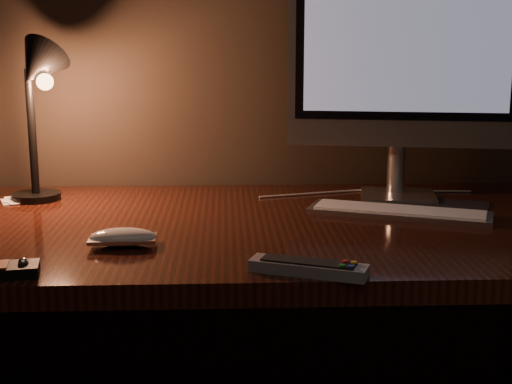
{
  "coord_description": "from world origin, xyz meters",
  "views": [
    {
      "loc": [
        -0.04,
        0.47,
        1.1
      ],
      "look_at": [
        0.01,
        1.73,
        0.84
      ],
      "focal_mm": 50.0,
      "sensor_mm": 36.0,
      "label": 1
    }
  ],
  "objects_px": {
    "keyboard": "(399,212)",
    "mouse": "(123,240)",
    "desk": "(246,272)",
    "monitor": "(404,56)",
    "desk_lamp": "(37,91)",
    "tv_remote": "(308,267)"
  },
  "relations": [
    {
      "from": "desk",
      "to": "desk_lamp",
      "type": "xyz_separation_m",
      "value": [
        -0.45,
        0.12,
        0.38
      ]
    },
    {
      "from": "keyboard",
      "to": "mouse",
      "type": "relative_size",
      "value": 3.19
    },
    {
      "from": "tv_remote",
      "to": "keyboard",
      "type": "bearing_deg",
      "value": 80.08
    },
    {
      "from": "monitor",
      "to": "mouse",
      "type": "xyz_separation_m",
      "value": [
        -0.58,
        -0.38,
        -0.31
      ]
    },
    {
      "from": "mouse",
      "to": "tv_remote",
      "type": "height_order",
      "value": "tv_remote"
    },
    {
      "from": "monitor",
      "to": "mouse",
      "type": "bearing_deg",
      "value": -136.29
    },
    {
      "from": "desk",
      "to": "keyboard",
      "type": "xyz_separation_m",
      "value": [
        0.32,
        -0.03,
        0.14
      ]
    },
    {
      "from": "desk",
      "to": "mouse",
      "type": "bearing_deg",
      "value": -133.4
    },
    {
      "from": "monitor",
      "to": "keyboard",
      "type": "xyz_separation_m",
      "value": [
        -0.04,
        -0.17,
        -0.31
      ]
    },
    {
      "from": "tv_remote",
      "to": "mouse",
      "type": "bearing_deg",
      "value": 173.23
    },
    {
      "from": "desk",
      "to": "mouse",
      "type": "relative_size",
      "value": 13.69
    },
    {
      "from": "desk_lamp",
      "to": "monitor",
      "type": "bearing_deg",
      "value": 5.51
    },
    {
      "from": "keyboard",
      "to": "tv_remote",
      "type": "relative_size",
      "value": 1.98
    },
    {
      "from": "keyboard",
      "to": "tv_remote",
      "type": "height_order",
      "value": "tv_remote"
    },
    {
      "from": "tv_remote",
      "to": "desk",
      "type": "bearing_deg",
      "value": 123.7
    },
    {
      "from": "desk",
      "to": "tv_remote",
      "type": "distance_m",
      "value": 0.44
    },
    {
      "from": "keyboard",
      "to": "desk_lamp",
      "type": "height_order",
      "value": "desk_lamp"
    },
    {
      "from": "desk",
      "to": "desk_lamp",
      "type": "distance_m",
      "value": 0.6
    },
    {
      "from": "desk",
      "to": "desk_lamp",
      "type": "bearing_deg",
      "value": 165.19
    },
    {
      "from": "monitor",
      "to": "tv_remote",
      "type": "distance_m",
      "value": 0.69
    },
    {
      "from": "keyboard",
      "to": "desk",
      "type": "bearing_deg",
      "value": -163.82
    },
    {
      "from": "mouse",
      "to": "desk_lamp",
      "type": "bearing_deg",
      "value": 120.65
    }
  ]
}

